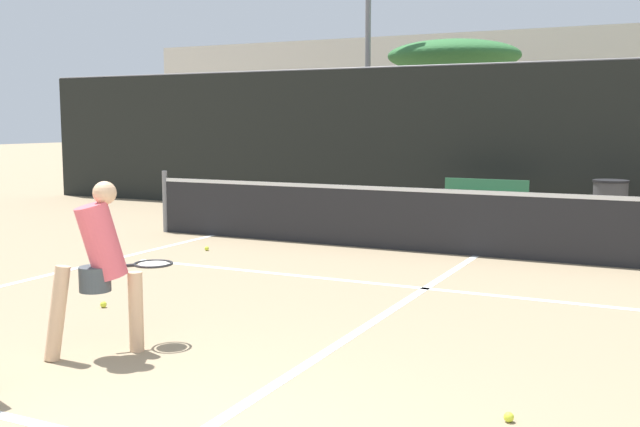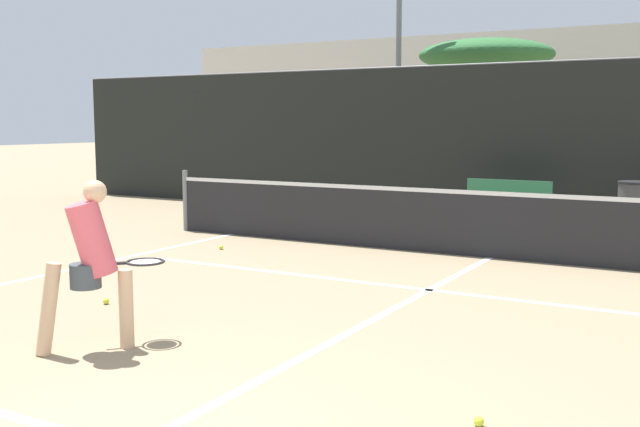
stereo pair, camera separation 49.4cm
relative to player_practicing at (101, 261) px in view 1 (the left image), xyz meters
The scene contains 15 objects.
court_service_line 3.96m from the player_practicing, 65.09° to the left, with size 8.25×0.10×0.01m, color white.
court_center_mark 2.91m from the player_practicing, 54.36° to the left, with size 0.10×7.18×0.01m, color white.
court_sideline_left 3.75m from the player_practicing, 141.59° to the left, with size 0.10×8.18×0.01m, color white.
net 6.10m from the player_practicing, 74.44° to the left, with size 11.09×0.09×1.07m.
fence_back 10.22m from the player_practicing, 80.77° to the left, with size 24.00×0.06×3.06m.
player_practicing is the anchor object (origin of this frame).
tennis_ball_scattered_1 3.40m from the player_practicing, ahead, with size 0.07×0.07×0.07m, color #D1E033.
tennis_ball_scattered_2 5.08m from the player_practicing, 114.80° to the left, with size 0.07×0.07×0.07m, color #D1E033.
tennis_ball_scattered_3 1.80m from the player_practicing, 132.16° to the left, with size 0.07×0.07×0.07m, color #D1E033.
courtside_bench 9.13m from the player_practicing, 83.91° to the left, with size 1.59×0.43×0.86m.
trash_bin 9.74m from the player_practicing, 71.20° to the left, with size 0.61×0.61×0.92m.
parked_car 13.14m from the player_practicing, 101.75° to the left, with size 1.63×4.18×1.44m.
floodlight_mast 16.44m from the player_practicing, 104.45° to the left, with size 1.10×0.24×7.73m.
tree_mid 16.93m from the player_practicing, 96.21° to the left, with size 3.78×3.78×4.23m.
building_far 23.54m from the player_practicing, 86.01° to the left, with size 36.00×2.40×5.11m, color beige.
Camera 1 is at (2.60, -2.92, 1.92)m, focal length 42.00 mm.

